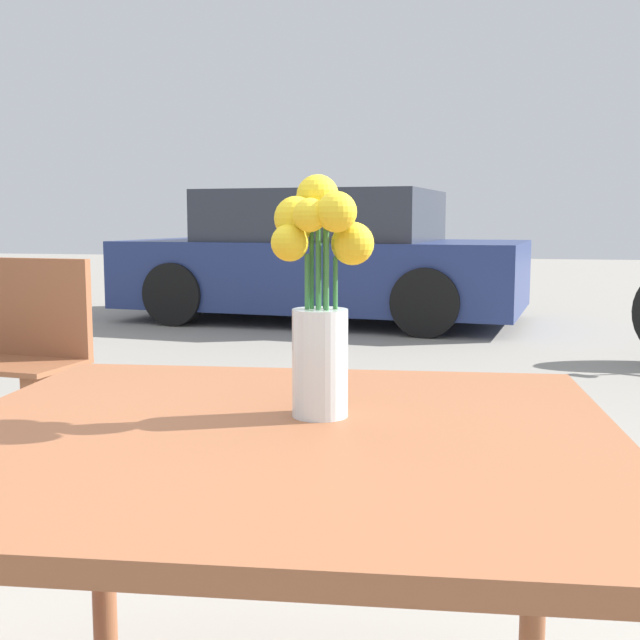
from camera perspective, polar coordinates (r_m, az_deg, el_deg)
table_front at (r=1.19m, az=-3.17°, el=-11.60°), size 1.08×1.02×0.71m
flower_vase at (r=1.21m, az=-0.01°, el=1.36°), size 0.15×0.13×0.37m
parked_car at (r=8.02m, az=0.26°, el=4.37°), size 4.07×2.23×1.29m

